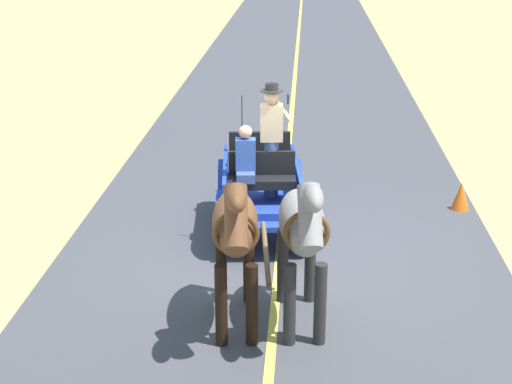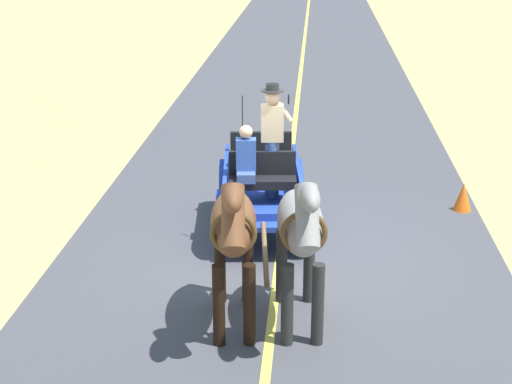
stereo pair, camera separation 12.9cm
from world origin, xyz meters
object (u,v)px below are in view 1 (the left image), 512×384
Objects in this scene: horse_drawn_carriage at (261,185)px; horse_off_side at (235,229)px; traffic_cone at (461,196)px; horse_near_side at (303,228)px.

horse_off_side is at bearing 87.48° from horse_drawn_carriage.
horse_off_side is at bearing 50.44° from traffic_cone.
horse_drawn_carriage is 2.04× the size of horse_off_side.
horse_drawn_carriage is 3.68m from traffic_cone.
horse_near_side is 1.00× the size of horse_off_side.
horse_off_side is (0.13, 3.05, 0.51)m from horse_drawn_carriage.
horse_near_side is at bearing 102.74° from horse_drawn_carriage.
horse_off_side is 5.68m from traffic_cone.
horse_off_side is 4.42× the size of traffic_cone.
horse_off_side reaches higher than traffic_cone.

